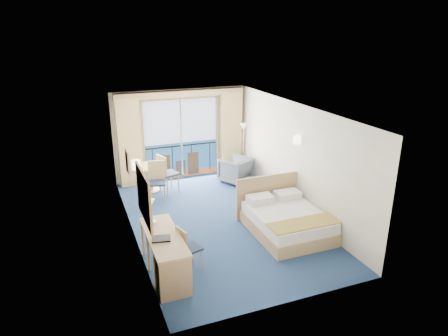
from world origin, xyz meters
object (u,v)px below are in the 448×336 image
Objects in this scene: desk_chair at (187,246)px; round_table at (151,172)px; armchair at (236,170)px; bed at (286,220)px; floor_lamp at (243,137)px; nightstand at (283,198)px; desk at (171,266)px; table_chair_a at (166,171)px; table_chair_b at (157,178)px.

desk_chair is 4.12m from round_table.
bed is at bearing 59.38° from armchair.
round_table is at bearing -175.69° from floor_lamp.
desk is at bearing -147.18° from nightstand.
table_chair_a is (-1.97, 3.25, 0.32)m from bed.
bed reaches higher than nightstand.
bed is 3.81m from table_chair_a.
armchair is at bearing -133.94° from floor_lamp.
desk reaches higher than nightstand.
table_chair_a reaches higher than round_table.
floor_lamp is (0.43, 0.45, 0.87)m from armchair.
nightstand is 0.30× the size of desk.
desk is (-3.49, -4.79, -0.80)m from floor_lamp.
nightstand is at bearing -75.57° from desk_chair.
armchair is at bearing 87.56° from bed.
table_chair_b reaches higher than bed.
nightstand is (0.56, 1.16, -0.03)m from bed.
table_chair_b is at bearing -18.75° from armchair.
floor_lamp reaches higher than table_chair_b.
table_chair_b is (-2.87, 1.69, 0.33)m from nightstand.
floor_lamp reaches higher than table_chair_a.
desk reaches higher than armchair.
nightstand is 2.14m from armchair.
nightstand is 0.63× the size of armchair.
round_table is at bearing 82.74° from desk.
table_chair_b is (-0.34, -0.40, -0.02)m from table_chair_a.
floor_lamp reaches higher than desk.
desk is (-3.06, -4.34, 0.07)m from armchair.
floor_lamp is 1.87× the size of desk_chair.
bed is at bearing -168.41° from table_chair_a.
bed is 3.78× the size of nightstand.
desk is 3.99m from table_chair_b.
nightstand is 0.48× the size of table_chair_a.
desk_chair is at bearing 27.69° from armchair.
armchair is 0.50× the size of floor_lamp.
desk_chair is (-2.49, -0.63, 0.20)m from bed.
armchair is 2.49m from table_chair_b.
desk_chair reaches higher than armchair.
armchair is at bearing -5.33° from round_table.
table_chair_a is (0.95, 4.33, 0.17)m from desk.
nightstand is 0.50× the size of table_chair_b.
floor_lamp is 2.66m from table_chair_a.
armchair reaches higher than nightstand.
desk is at bearing -126.06° from floor_lamp.
table_chair_b is (-2.88, -0.86, -0.66)m from floor_lamp.
desk_chair is 3.49m from table_chair_b.
nightstand is 0.63× the size of round_table.
desk_chair is 1.06× the size of round_table.
round_table is (-2.91, -0.22, -0.68)m from floor_lamp.
floor_lamp is 2.99m from round_table.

